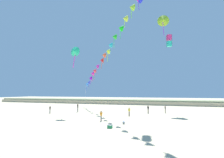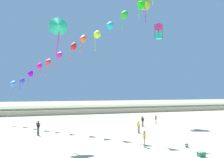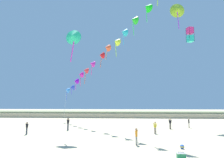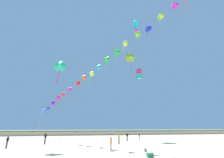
% 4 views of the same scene
% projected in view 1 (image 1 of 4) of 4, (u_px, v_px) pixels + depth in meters
% --- Properties ---
extents(ground_plane, '(240.00, 240.00, 0.00)m').
position_uv_depth(ground_plane, '(78.00, 130.00, 20.03)').
color(ground_plane, beige).
extents(dune_ridge, '(120.00, 11.79, 1.58)m').
position_uv_depth(dune_ridge, '(141.00, 102.00, 63.37)').
color(dune_ridge, '#BFAE8B').
rests_on(dune_ridge, ground).
extents(person_near_left, '(0.45, 0.47, 1.63)m').
position_uv_depth(person_near_left, '(148.00, 109.00, 35.41)').
color(person_near_left, '#726656').
rests_on(person_near_left, ground).
extents(person_near_right, '(0.53, 0.27, 1.54)m').
position_uv_depth(person_near_right, '(129.00, 111.00, 31.81)').
color(person_near_right, '#726656').
rests_on(person_near_right, ground).
extents(person_mid_center, '(0.54, 0.42, 1.73)m').
position_uv_depth(person_mid_center, '(78.00, 107.00, 38.06)').
color(person_mid_center, '#474C56').
rests_on(person_mid_center, ground).
extents(person_far_left, '(0.30, 0.51, 1.51)m').
position_uv_depth(person_far_left, '(165.00, 109.00, 36.19)').
color(person_far_left, '#726656').
rests_on(person_far_left, ground).
extents(person_far_right, '(0.51, 0.28, 1.50)m').
position_uv_depth(person_far_right, '(50.00, 109.00, 35.28)').
color(person_far_right, '#474C56').
rests_on(person_far_right, ground).
extents(person_far_center, '(0.30, 0.51, 1.53)m').
position_uv_depth(person_far_center, '(101.00, 115.00, 25.99)').
color(person_far_center, gray).
rests_on(person_far_center, ground).
extents(kite_banner_string, '(26.21, 29.62, 21.82)m').
position_uv_depth(kite_banner_string, '(111.00, 44.00, 34.63)').
color(kite_banner_string, '#3B8CE9').
extents(large_kite_low_lead, '(2.01, 0.91, 4.31)m').
position_uv_depth(large_kite_low_lead, '(74.00, 51.00, 33.84)').
color(large_kite_low_lead, '#24D08E').
extents(large_kite_mid_trail, '(2.71, 0.99, 5.08)m').
position_uv_depth(large_kite_mid_trail, '(163.00, 20.00, 40.88)').
color(large_kite_mid_trail, '#8CC325').
extents(large_kite_outer_drift, '(1.18, 1.18, 2.50)m').
position_uv_depth(large_kite_outer_drift, '(169.00, 41.00, 37.66)').
color(large_kite_outer_drift, '#24CAB0').
extents(beach_cooler, '(0.58, 0.41, 0.46)m').
position_uv_depth(beach_cooler, '(110.00, 126.00, 20.89)').
color(beach_cooler, '#23844C').
rests_on(beach_cooler, ground).
extents(beach_ball, '(0.36, 0.36, 0.36)m').
position_uv_depth(beach_ball, '(124.00, 123.00, 23.59)').
color(beach_ball, blue).
rests_on(beach_ball, ground).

